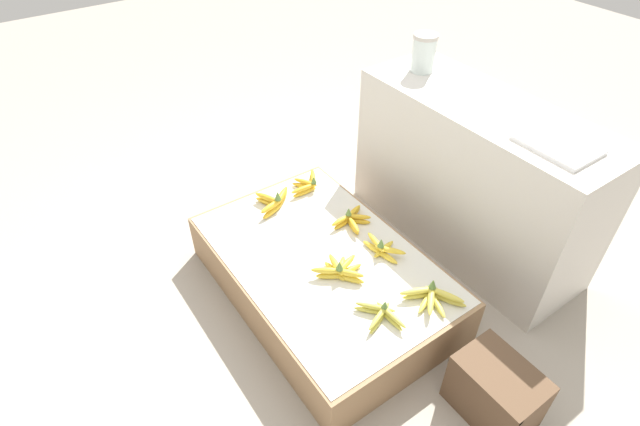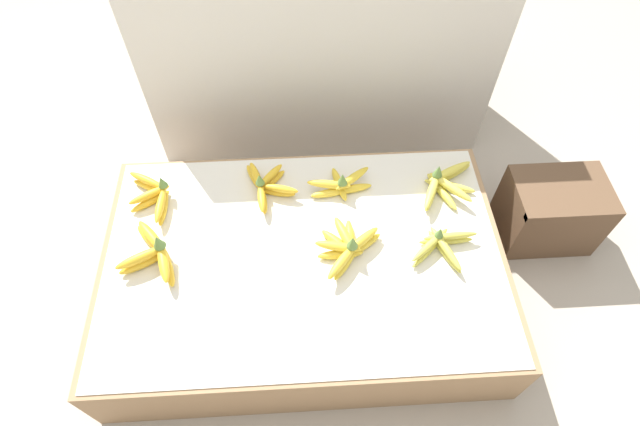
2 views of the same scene
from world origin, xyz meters
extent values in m
plane|color=#A89E8E|center=(0.00, 0.00, 0.00)|extent=(10.00, 10.00, 0.00)
cube|color=#997551|center=(0.00, 0.00, 0.12)|extent=(1.22, 0.79, 0.24)
cube|color=silver|center=(0.00, 0.00, 0.24)|extent=(1.18, 0.77, 0.00)
cube|color=beige|center=(0.09, 0.84, 0.39)|extent=(1.25, 0.47, 0.79)
cube|color=brown|center=(0.86, 0.19, 0.13)|extent=(0.32, 0.22, 0.26)
cube|color=#402E20|center=(0.86, 0.09, 0.25)|extent=(0.32, 0.02, 0.02)
ellipsoid|color=gold|center=(-0.46, 0.06, 0.26)|extent=(0.12, 0.13, 0.03)
ellipsoid|color=gold|center=(-0.47, -0.01, 0.26)|extent=(0.14, 0.09, 0.03)
ellipsoid|color=gold|center=(-0.40, -0.03, 0.26)|extent=(0.07, 0.15, 0.03)
ellipsoid|color=gold|center=(-0.45, 0.06, 0.29)|extent=(0.11, 0.13, 0.03)
ellipsoid|color=gold|center=(-0.47, -0.01, 0.29)|extent=(0.14, 0.09, 0.03)
ellipsoid|color=gold|center=(-0.40, -0.03, 0.29)|extent=(0.06, 0.15, 0.03)
cone|color=#5B7F3D|center=(-0.41, 0.01, 0.33)|extent=(0.04, 0.04, 0.05)
ellipsoid|color=gold|center=(0.18, 0.01, 0.26)|extent=(0.13, 0.10, 0.03)
ellipsoid|color=gold|center=(0.14, 0.04, 0.26)|extent=(0.03, 0.14, 0.03)
ellipsoid|color=gold|center=(0.11, 0.02, 0.26)|extent=(0.11, 0.12, 0.03)
ellipsoid|color=gold|center=(0.11, -0.02, 0.26)|extent=(0.14, 0.03, 0.03)
ellipsoid|color=gold|center=(0.12, -0.04, 0.26)|extent=(0.10, 0.13, 0.03)
ellipsoid|color=gold|center=(0.17, 0.01, 0.28)|extent=(0.12, 0.11, 0.03)
ellipsoid|color=gold|center=(0.13, 0.03, 0.28)|extent=(0.07, 0.14, 0.03)
ellipsoid|color=gold|center=(0.10, -0.01, 0.28)|extent=(0.14, 0.06, 0.03)
ellipsoid|color=gold|center=(0.11, -0.06, 0.28)|extent=(0.11, 0.12, 0.03)
cone|color=#5B7F3D|center=(0.14, -0.02, 0.32)|extent=(0.03, 0.03, 0.05)
ellipsoid|color=gold|center=(0.38, -0.01, 0.25)|extent=(0.13, 0.13, 0.02)
ellipsoid|color=gold|center=(0.42, -0.02, 0.25)|extent=(0.09, 0.16, 0.02)
ellipsoid|color=gold|center=(0.43, 0.01, 0.25)|extent=(0.16, 0.02, 0.02)
ellipsoid|color=gold|center=(0.38, -0.01, 0.28)|extent=(0.14, 0.12, 0.02)
ellipsoid|color=gold|center=(0.42, -0.03, 0.28)|extent=(0.08, 0.16, 0.02)
ellipsoid|color=gold|center=(0.44, 0.02, 0.28)|extent=(0.17, 0.03, 0.02)
cone|color=#5B7F3D|center=(0.41, 0.01, 0.30)|extent=(0.03, 0.03, 0.04)
ellipsoid|color=gold|center=(-0.49, 0.27, 0.25)|extent=(0.13, 0.08, 0.02)
ellipsoid|color=gold|center=(-0.48, 0.21, 0.25)|extent=(0.13, 0.10, 0.02)
ellipsoid|color=gold|center=(-0.44, 0.19, 0.25)|extent=(0.03, 0.14, 0.02)
ellipsoid|color=gold|center=(-0.50, 0.28, 0.28)|extent=(0.13, 0.09, 0.02)
ellipsoid|color=gold|center=(-0.48, 0.22, 0.28)|extent=(0.13, 0.09, 0.02)
ellipsoid|color=gold|center=(-0.44, 0.18, 0.28)|extent=(0.03, 0.14, 0.02)
cone|color=#5B7F3D|center=(-0.44, 0.25, 0.31)|extent=(0.03, 0.03, 0.04)
ellipsoid|color=gold|center=(-0.12, 0.20, 0.25)|extent=(0.04, 0.12, 0.02)
ellipsoid|color=gold|center=(-0.07, 0.23, 0.25)|extent=(0.12, 0.05, 0.02)
ellipsoid|color=gold|center=(-0.09, 0.28, 0.25)|extent=(0.10, 0.10, 0.02)
ellipsoid|color=gold|center=(-0.15, 0.30, 0.25)|extent=(0.07, 0.11, 0.02)
ellipsoid|color=gold|center=(-0.12, 0.19, 0.28)|extent=(0.03, 0.12, 0.02)
ellipsoid|color=gold|center=(-0.06, 0.22, 0.28)|extent=(0.12, 0.05, 0.02)
ellipsoid|color=gold|center=(-0.09, 0.28, 0.28)|extent=(0.09, 0.10, 0.02)
ellipsoid|color=gold|center=(-0.14, 0.28, 0.28)|extent=(0.06, 0.12, 0.02)
cone|color=#5B7F3D|center=(-0.13, 0.24, 0.31)|extent=(0.03, 0.03, 0.04)
ellipsoid|color=gold|center=(0.16, 0.23, 0.26)|extent=(0.14, 0.05, 0.03)
ellipsoid|color=gold|center=(0.13, 0.25, 0.26)|extent=(0.06, 0.14, 0.03)
ellipsoid|color=gold|center=(0.10, 0.22, 0.26)|extent=(0.14, 0.05, 0.03)
ellipsoid|color=gold|center=(0.17, 0.25, 0.28)|extent=(0.13, 0.11, 0.03)
ellipsoid|color=gold|center=(0.09, 0.23, 0.28)|extent=(0.14, 0.05, 0.03)
cone|color=#5B7F3D|center=(0.13, 0.22, 0.32)|extent=(0.03, 0.03, 0.04)
ellipsoid|color=#DBCC4C|center=(0.43, 0.20, 0.26)|extent=(0.09, 0.16, 0.03)
ellipsoid|color=#DBCC4C|center=(0.46, 0.20, 0.26)|extent=(0.09, 0.16, 0.03)
ellipsoid|color=#DBCC4C|center=(0.49, 0.22, 0.26)|extent=(0.17, 0.08, 0.03)
ellipsoid|color=#DBCC4C|center=(0.50, 0.27, 0.26)|extent=(0.16, 0.10, 0.03)
ellipsoid|color=#DBCC4C|center=(0.42, 0.19, 0.28)|extent=(0.09, 0.16, 0.03)
ellipsoid|color=#DBCC4C|center=(0.48, 0.20, 0.28)|extent=(0.13, 0.14, 0.03)
ellipsoid|color=#DBCC4C|center=(0.49, 0.26, 0.28)|extent=(0.16, 0.10, 0.03)
cone|color=#5B7F3D|center=(0.44, 0.24, 0.32)|extent=(0.03, 0.03, 0.04)
camera|label=1|loc=(1.31, -0.93, 1.85)|focal=28.00mm
camera|label=2|loc=(0.01, -0.77, 1.54)|focal=28.00mm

